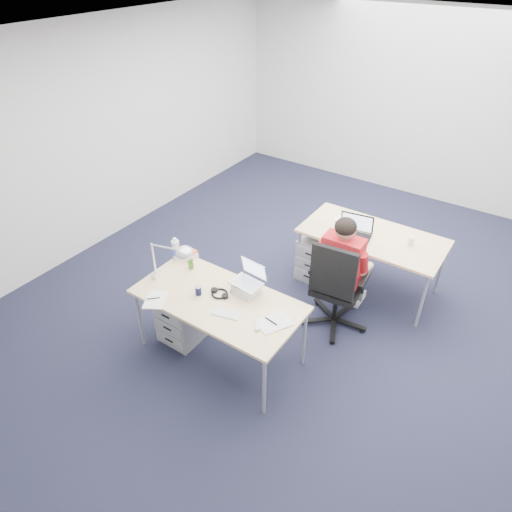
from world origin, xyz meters
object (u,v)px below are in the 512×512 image
at_px(wireless_keyboard, 226,313).
at_px(far_cup, 411,241).
at_px(desk_near, 218,302).
at_px(drawer_pedestal_far, 319,256).
at_px(cordless_phone, 177,253).
at_px(water_bottle, 176,249).
at_px(seated_person, 345,267).
at_px(drawer_pedestal_near, 185,315).
at_px(dark_laptop, 354,228).
at_px(headphones, 220,293).
at_px(desk_lamp, 166,260).
at_px(silver_laptop, 246,280).
at_px(computer_mouse, 257,328).
at_px(bear_figurine, 191,263).
at_px(sunglasses, 236,293).
at_px(can_koozie, 198,290).
at_px(book_stack, 188,254).
at_px(desk_far, 372,239).
at_px(office_chair, 335,302).

height_order(wireless_keyboard, far_cup, far_cup).
bearing_deg(desk_near, far_cup, 58.24).
distance_m(drawer_pedestal_far, cordless_phone, 1.82).
bearing_deg(water_bottle, seated_person, 32.56).
distance_m(drawer_pedestal_near, dark_laptop, 2.07).
bearing_deg(headphones, desk_lamp, -159.57).
xyz_separation_m(silver_laptop, computer_mouse, (0.36, -0.35, -0.14)).
xyz_separation_m(dark_laptop, far_cup, (0.58, 0.23, -0.09)).
bearing_deg(seated_person, drawer_pedestal_near, -137.06).
relative_size(bear_figurine, sunglasses, 1.17).
bearing_deg(sunglasses, can_koozie, -147.36).
height_order(desk_near, silver_laptop, silver_laptop).
bearing_deg(book_stack, bear_figurine, -39.51).
height_order(drawer_pedestal_near, drawer_pedestal_far, same).
bearing_deg(headphones, sunglasses, 41.80).
bearing_deg(can_koozie, dark_laptop, 65.33).
xyz_separation_m(drawer_pedestal_near, sunglasses, (0.58, 0.13, 0.47)).
relative_size(desk_far, computer_mouse, 19.24).
relative_size(drawer_pedestal_near, bear_figurine, 4.06).
relative_size(desk_far, office_chair, 1.43).
xyz_separation_m(office_chair, wireless_keyboard, (-0.55, -1.16, 0.42)).
xyz_separation_m(desk_far, office_chair, (-0.02, -0.83, -0.37)).
relative_size(drawer_pedestal_far, cordless_phone, 3.60).
bearing_deg(seated_person, wireless_keyboard, -113.89).
height_order(office_chair, wireless_keyboard, office_chair).
xyz_separation_m(seated_person, bear_figurine, (-1.26, -0.99, 0.14)).
relative_size(book_stack, dark_laptop, 0.50).
bearing_deg(desk_lamp, book_stack, 105.37).
height_order(drawer_pedestal_near, can_koozie, can_koozie).
height_order(desk_far, drawer_pedestal_far, desk_far).
height_order(book_stack, dark_laptop, dark_laptop).
xyz_separation_m(water_bottle, desk_lamp, (0.20, -0.35, 0.14)).
distance_m(office_chair, far_cup, 1.08).
xyz_separation_m(office_chair, dark_laptop, (-0.14, 0.65, 0.55)).
relative_size(can_koozie, far_cup, 0.99).
xyz_separation_m(can_koozie, desk_lamp, (-0.35, -0.03, 0.22)).
height_order(dark_laptop, far_cup, dark_laptop).
bearing_deg(drawer_pedestal_near, wireless_keyboard, -11.84).
bearing_deg(wireless_keyboard, desk_far, 59.61).
distance_m(office_chair, sunglasses, 1.18).
distance_m(water_bottle, bear_figurine, 0.24).
relative_size(drawer_pedestal_near, computer_mouse, 6.61).
bearing_deg(far_cup, drawer_pedestal_far, -171.01).
bearing_deg(dark_laptop, book_stack, -142.84).
bearing_deg(desk_lamp, bear_figurine, 83.92).
xyz_separation_m(seated_person, wireless_keyboard, (-0.55, -1.34, 0.07)).
bearing_deg(sunglasses, headphones, -145.37).
xyz_separation_m(cordless_phone, sunglasses, (0.85, -0.13, -0.06)).
xyz_separation_m(desk_far, cordless_phone, (-1.52, -1.59, 0.12)).
bearing_deg(desk_near, sunglasses, 55.80).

